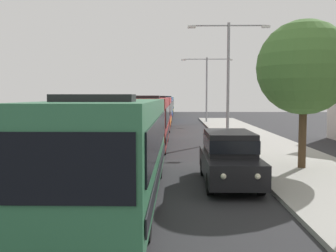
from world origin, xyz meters
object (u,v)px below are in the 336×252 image
at_px(bus_lead, 118,145).
at_px(white_suv, 229,156).
at_px(bus_second_in_line, 148,120).
at_px(roadside_tree, 304,68).
at_px(box_truck_oncoming, 152,103).
at_px(bus_rear, 165,105).
at_px(streetlamp_far, 207,82).
at_px(bus_fourth_in_line, 162,108).
at_px(bus_middle, 158,112).
at_px(streetlamp_mid, 228,68).
at_px(bus_tail_end, 167,104).

relative_size(bus_lead, white_suv, 2.25).
relative_size(bus_second_in_line, roadside_tree, 1.71).
bearing_deg(box_truck_oncoming, bus_rear, -79.71).
relative_size(bus_rear, streetlamp_far, 1.47).
relative_size(bus_lead, bus_fourth_in_line, 0.95).
xyz_separation_m(bus_lead, bus_middle, (-0.00, 25.29, -0.00)).
bearing_deg(bus_fourth_in_line, bus_lead, -90.00).
bearing_deg(bus_rear, box_truck_oncoming, 100.29).
bearing_deg(white_suv, streetlamp_mid, 82.77).
relative_size(bus_fourth_in_line, streetlamp_mid, 1.47).
xyz_separation_m(bus_middle, streetlamp_far, (5.40, 9.58, 3.18)).
distance_m(bus_tail_end, roadside_tree, 60.07).
bearing_deg(box_truck_oncoming, bus_tail_end, -59.17).
distance_m(bus_tail_end, streetlamp_far, 30.06).
relative_size(bus_middle, streetlamp_far, 1.46).
bearing_deg(bus_tail_end, bus_middle, -90.00).
xyz_separation_m(bus_tail_end, streetlamp_far, (5.40, -29.40, 3.18)).
bearing_deg(roadside_tree, box_truck_oncoming, 99.09).
bearing_deg(bus_second_in_line, bus_rear, 90.00).
xyz_separation_m(bus_fourth_in_line, white_suv, (3.70, -36.26, -0.66)).
relative_size(bus_tail_end, roadside_tree, 1.84).
distance_m(bus_lead, bus_second_in_line, 12.46).
xyz_separation_m(bus_second_in_line, bus_middle, (0.00, 12.82, 0.00)).
xyz_separation_m(bus_second_in_line, streetlamp_mid, (5.40, 3.11, 3.41)).
bearing_deg(streetlamp_mid, bus_second_in_line, -150.03).
xyz_separation_m(bus_rear, bus_tail_end, (0.00, 12.66, 0.00)).
distance_m(bus_rear, box_truck_oncoming, 18.49).
bearing_deg(bus_lead, box_truck_oncoming, 92.71).
distance_m(bus_rear, bus_tail_end, 12.66).
xyz_separation_m(bus_lead, bus_rear, (-0.00, 51.61, -0.00)).
height_order(bus_middle, white_suv, bus_middle).
distance_m(bus_second_in_line, streetlamp_far, 23.26).
bearing_deg(bus_lead, bus_fourth_in_line, 90.00).
relative_size(bus_lead, bus_tail_end, 0.99).
height_order(bus_lead, bus_tail_end, same).
relative_size(bus_second_in_line, bus_middle, 0.96).
height_order(bus_second_in_line, bus_tail_end, same).
relative_size(bus_second_in_line, box_truck_oncoming, 1.31).
distance_m(bus_lead, bus_tail_end, 64.27).
bearing_deg(white_suv, roadside_tree, 36.24).
bearing_deg(white_suv, streetlamp_far, 87.02).
bearing_deg(roadside_tree, streetlamp_mid, 98.99).
distance_m(white_suv, roadside_tree, 5.39).
height_order(bus_tail_end, box_truck_oncoming, bus_tail_end).
distance_m(bus_middle, streetlamp_mid, 11.62).
distance_m(bus_second_in_line, white_suv, 10.95).
bearing_deg(box_truck_oncoming, bus_second_in_line, -86.70).
relative_size(bus_second_in_line, streetlamp_far, 1.39).
xyz_separation_m(bus_second_in_line, roadside_tree, (7.12, -7.78, 2.67)).
xyz_separation_m(box_truck_oncoming, roadside_tree, (10.42, -65.12, 2.65)).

